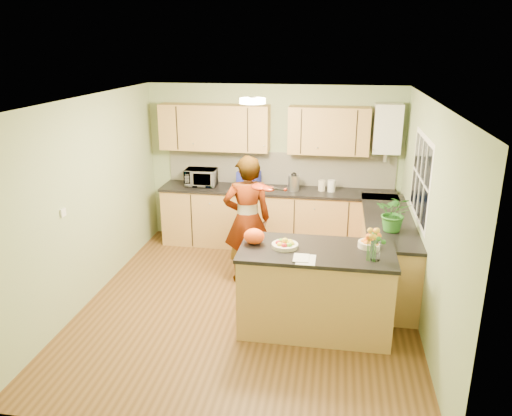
# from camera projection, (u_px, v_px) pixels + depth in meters

# --- Properties ---
(floor) EXTENTS (4.50, 4.50, 0.00)m
(floor) POSITION_uv_depth(u_px,v_px,m) (249.00, 304.00, 6.20)
(floor) COLOR #523517
(floor) RESTS_ON ground
(ceiling) EXTENTS (4.00, 4.50, 0.02)m
(ceiling) POSITION_uv_depth(u_px,v_px,m) (248.00, 100.00, 5.41)
(ceiling) COLOR white
(ceiling) RESTS_ON wall_back
(wall_back) EXTENTS (4.00, 0.02, 2.50)m
(wall_back) POSITION_uv_depth(u_px,v_px,m) (273.00, 165.00, 7.91)
(wall_back) COLOR #96A979
(wall_back) RESTS_ON floor
(wall_front) EXTENTS (4.00, 0.02, 2.50)m
(wall_front) POSITION_uv_depth(u_px,v_px,m) (195.00, 304.00, 3.70)
(wall_front) COLOR #96A979
(wall_front) RESTS_ON floor
(wall_left) EXTENTS (0.02, 4.50, 2.50)m
(wall_left) POSITION_uv_depth(u_px,v_px,m) (88.00, 201.00, 6.11)
(wall_left) COLOR #96A979
(wall_left) RESTS_ON floor
(wall_right) EXTENTS (0.02, 4.50, 2.50)m
(wall_right) POSITION_uv_depth(u_px,v_px,m) (427.00, 218.00, 5.50)
(wall_right) COLOR #96A979
(wall_right) RESTS_ON floor
(back_counter) EXTENTS (3.64, 0.62, 0.94)m
(back_counter) POSITION_uv_depth(u_px,v_px,m) (277.00, 218.00, 7.86)
(back_counter) COLOR #B68948
(back_counter) RESTS_ON floor
(right_counter) EXTENTS (0.62, 2.24, 0.94)m
(right_counter) POSITION_uv_depth(u_px,v_px,m) (386.00, 251.00, 6.59)
(right_counter) COLOR #B68948
(right_counter) RESTS_ON floor
(splashback) EXTENTS (3.60, 0.02, 0.52)m
(splashback) POSITION_uv_depth(u_px,v_px,m) (279.00, 168.00, 7.90)
(splashback) COLOR silver
(splashback) RESTS_ON back_counter
(upper_cabinets) EXTENTS (3.20, 0.34, 0.70)m
(upper_cabinets) POSITION_uv_depth(u_px,v_px,m) (261.00, 129.00, 7.59)
(upper_cabinets) COLOR #B68948
(upper_cabinets) RESTS_ON wall_back
(boiler) EXTENTS (0.40, 0.30, 0.86)m
(boiler) POSITION_uv_depth(u_px,v_px,m) (387.00, 129.00, 7.30)
(boiler) COLOR white
(boiler) RESTS_ON wall_back
(window_right) EXTENTS (0.01, 1.30, 1.05)m
(window_right) POSITION_uv_depth(u_px,v_px,m) (421.00, 178.00, 5.97)
(window_right) COLOR white
(window_right) RESTS_ON wall_right
(light_switch) EXTENTS (0.02, 0.09, 0.09)m
(light_switch) POSITION_uv_depth(u_px,v_px,m) (63.00, 213.00, 5.53)
(light_switch) COLOR white
(light_switch) RESTS_ON wall_left
(ceiling_lamp) EXTENTS (0.30, 0.30, 0.07)m
(ceiling_lamp) POSITION_uv_depth(u_px,v_px,m) (253.00, 101.00, 5.71)
(ceiling_lamp) COLOR #FFEABF
(ceiling_lamp) RESTS_ON ceiling
(peninsula_island) EXTENTS (1.68, 0.86, 0.96)m
(peninsula_island) POSITION_uv_depth(u_px,v_px,m) (315.00, 289.00, 5.55)
(peninsula_island) COLOR #B68948
(peninsula_island) RESTS_ON floor
(fruit_dish) EXTENTS (0.29, 0.29, 0.10)m
(fruit_dish) POSITION_uv_depth(u_px,v_px,m) (285.00, 244.00, 5.44)
(fruit_dish) COLOR beige
(fruit_dish) RESTS_ON peninsula_island
(orange_bowl) EXTENTS (0.23, 0.23, 0.13)m
(orange_bowl) POSITION_uv_depth(u_px,v_px,m) (368.00, 242.00, 5.44)
(orange_bowl) COLOR beige
(orange_bowl) RESTS_ON peninsula_island
(flower_vase) EXTENTS (0.23, 0.23, 0.43)m
(flower_vase) POSITION_uv_depth(u_px,v_px,m) (377.00, 234.00, 5.05)
(flower_vase) COLOR silver
(flower_vase) RESTS_ON peninsula_island
(orange_bag) EXTENTS (0.25, 0.22, 0.18)m
(orange_bag) POSITION_uv_depth(u_px,v_px,m) (254.00, 236.00, 5.53)
(orange_bag) COLOR #FF5015
(orange_bag) RESTS_ON peninsula_island
(papers) EXTENTS (0.20, 0.27, 0.01)m
(papers) POSITION_uv_depth(u_px,v_px,m) (306.00, 259.00, 5.13)
(papers) COLOR silver
(papers) RESTS_ON peninsula_island
(violinist) EXTENTS (0.73, 0.59, 1.74)m
(violinist) POSITION_uv_depth(u_px,v_px,m) (247.00, 220.00, 6.59)
(violinist) COLOR tan
(violinist) RESTS_ON floor
(violin) EXTENTS (0.62, 0.53, 0.15)m
(violin) POSITION_uv_depth(u_px,v_px,m) (260.00, 187.00, 6.19)
(violin) COLOR #4E1104
(violin) RESTS_ON violinist
(microwave) EXTENTS (0.49, 0.34, 0.27)m
(microwave) POSITION_uv_depth(u_px,v_px,m) (201.00, 177.00, 7.87)
(microwave) COLOR white
(microwave) RESTS_ON back_counter
(blue_box) EXTENTS (0.37, 0.30, 0.26)m
(blue_box) POSITION_uv_depth(u_px,v_px,m) (249.00, 180.00, 7.75)
(blue_box) COLOR navy
(blue_box) RESTS_ON back_counter
(kettle) EXTENTS (0.17, 0.17, 0.33)m
(kettle) POSITION_uv_depth(u_px,v_px,m) (294.00, 182.00, 7.61)
(kettle) COLOR #B7B7BC
(kettle) RESTS_ON back_counter
(jar_cream) EXTENTS (0.14, 0.14, 0.16)m
(jar_cream) POSITION_uv_depth(u_px,v_px,m) (322.00, 186.00, 7.61)
(jar_cream) COLOR beige
(jar_cream) RESTS_ON back_counter
(jar_white) EXTENTS (0.13, 0.13, 0.18)m
(jar_white) POSITION_uv_depth(u_px,v_px,m) (331.00, 186.00, 7.57)
(jar_white) COLOR white
(jar_white) RESTS_ON back_counter
(potted_plant) EXTENTS (0.49, 0.45, 0.46)m
(potted_plant) POSITION_uv_depth(u_px,v_px,m) (395.00, 213.00, 5.92)
(potted_plant) COLOR #2B7025
(potted_plant) RESTS_ON right_counter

